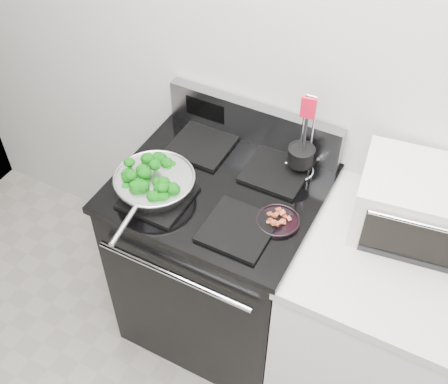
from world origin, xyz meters
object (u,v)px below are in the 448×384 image
Objects in this scene: bacon_plate at (278,219)px; utensil_holder at (300,159)px; skillet at (154,183)px; toaster_oven at (421,205)px; gas_range at (220,257)px.

utensil_holder is (-0.03, 0.28, 0.05)m from bacon_plate.
skillet is 0.57m from utensil_holder.
toaster_oven reaches higher than skillet.
utensil_holder is 0.77× the size of toaster_oven.
gas_range is 2.35× the size of toaster_oven.
bacon_plate is (0.28, -0.07, 0.48)m from gas_range.
gas_range is at bearing -149.82° from utensil_holder.
skillet reaches higher than bacon_plate.
utensil_holder is (0.25, 0.21, 0.53)m from gas_range.
gas_range is at bearing -175.96° from toaster_oven.
gas_range is 0.56m from bacon_plate.
toaster_oven is at bearing 10.94° from skillet.
toaster_oven is (0.48, -0.06, 0.03)m from utensil_holder.
bacon_plate is 0.43× the size of utensil_holder.
toaster_oven is (0.92, 0.31, 0.05)m from skillet.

